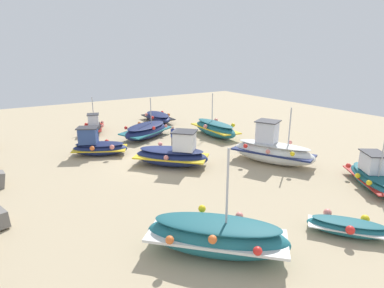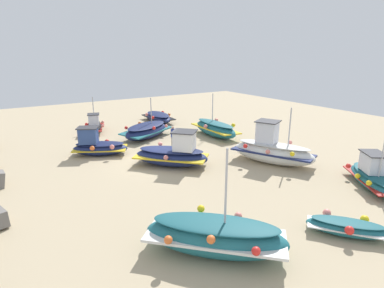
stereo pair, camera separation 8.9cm
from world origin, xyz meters
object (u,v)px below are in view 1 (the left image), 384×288
fishing_boat_6 (347,227)px  fishing_boat_8 (94,126)px  fishing_boat_5 (98,146)px  fishing_boat_4 (272,150)px  fishing_boat_7 (158,117)px  fishing_boat_1 (173,154)px  person_walking (173,136)px  fishing_boat_2 (215,128)px  fishing_boat_0 (217,236)px  fishing_boat_9 (373,176)px  fishing_boat_3 (146,131)px

fishing_boat_6 → fishing_boat_8: size_ratio=0.77×
fishing_boat_6 → fishing_boat_5: bearing=161.0°
fishing_boat_4 → fishing_boat_7: (15.45, 0.64, -0.41)m
fishing_boat_1 → person_walking: (3.18, -1.76, 0.26)m
fishing_boat_1 → fishing_boat_6: size_ratio=1.55×
fishing_boat_2 → fishing_boat_6: (-15.17, 4.63, -0.34)m
fishing_boat_1 → fishing_boat_8: (11.43, 1.79, -0.17)m
fishing_boat_1 → fishing_boat_4: 6.48m
fishing_boat_0 → fishing_boat_2: size_ratio=0.96×
fishing_boat_0 → fishing_boat_5: (13.60, 0.25, -0.05)m
fishing_boat_0 → fishing_boat_6: size_ratio=1.61×
fishing_boat_2 → fishing_boat_9: (-13.08, -0.94, -0.09)m
fishing_boat_0 → person_walking: (12.08, -4.93, 0.30)m
fishing_boat_1 → fishing_boat_3: (7.13, -1.41, -0.13)m
fishing_boat_9 → fishing_boat_6: bearing=145.4°
fishing_boat_0 → fishing_boat_1: bearing=-64.9°
fishing_boat_1 → fishing_boat_2: size_ratio=0.92×
fishing_boat_7 → fishing_boat_4: bearing=5.1°
fishing_boat_4 → fishing_boat_3: bearing=-3.0°
fishing_boat_6 → person_walking: bearing=142.6°
fishing_boat_3 → fishing_boat_6: bearing=64.3°
fishing_boat_0 → fishing_boat_6: bearing=-154.8°
fishing_boat_4 → fishing_boat_9: (-5.57, -1.83, -0.29)m
fishing_boat_4 → fishing_boat_7: bearing=-23.5°
fishing_boat_4 → fishing_boat_0: bearing=97.4°
fishing_boat_1 → person_walking: bearing=106.6°
fishing_boat_2 → fishing_boat_8: bearing=-129.6°
fishing_boat_7 → person_walking: person_walking is taller
fishing_boat_1 → fishing_boat_7: bearing=113.3°
fishing_boat_7 → fishing_boat_8: (-0.96, 6.85, 0.11)m
fishing_boat_3 → fishing_boat_8: bearing=-80.9°
fishing_boat_0 → person_walking: 13.05m
fishing_boat_5 → person_walking: bearing=-168.6°
fishing_boat_2 → fishing_boat_8: 10.91m
fishing_boat_4 → fishing_boat_7: 15.47m
fishing_boat_1 → fishing_boat_0: bearing=-64.1°
fishing_boat_5 → fishing_boat_7: bearing=-110.0°
person_walking → fishing_boat_8: bearing=-3.9°
fishing_boat_5 → fishing_boat_9: (-13.34, -10.96, -0.06)m
fishing_boat_2 → person_walking: 5.01m
fishing_boat_4 → person_walking: fishing_boat_4 is taller
fishing_boat_3 → fishing_boat_5: bearing=-0.8°
fishing_boat_6 → fishing_boat_8: fishing_boat_8 is taller
fishing_boat_5 → fishing_boat_8: (6.72, -1.64, -0.08)m
fishing_boat_9 → fishing_boat_5: bearing=74.2°
fishing_boat_0 → fishing_boat_7: fishing_boat_0 is taller
fishing_boat_2 → fishing_boat_3: 5.84m
fishing_boat_6 → fishing_boat_8: 22.47m
fishing_boat_4 → person_walking: (6.24, 3.95, 0.13)m
fishing_boat_3 → person_walking: (-3.95, -0.35, 0.38)m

